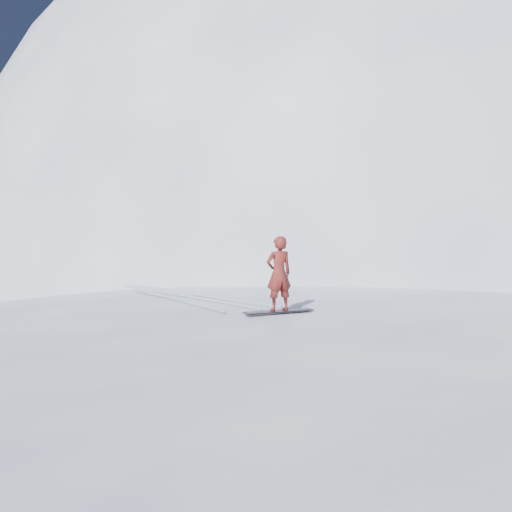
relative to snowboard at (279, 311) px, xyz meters
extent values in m
plane|color=white|center=(1.24, -1.19, -2.41)|extent=(400.00, 400.00, 0.00)
ellipsoid|color=white|center=(2.24, 1.81, -2.41)|extent=(36.00, 28.00, 4.80)
ellipsoid|color=white|center=(23.24, 24.81, -2.41)|extent=(60.00, 56.00, 56.00)
ellipsoid|color=white|center=(11.24, 18.81, -2.41)|extent=(28.00, 24.00, 18.00)
ellipsoid|color=white|center=(-0.76, 4.81, -2.41)|extent=(7.00, 6.30, 1.00)
ellipsoid|color=white|center=(8.24, 2.81, -2.41)|extent=(4.00, 3.60, 0.60)
cube|color=black|center=(0.00, 0.00, 0.00)|extent=(1.51, 0.39, 0.02)
imported|color=maroon|center=(0.00, 0.00, 0.78)|extent=(0.58, 0.40, 1.53)
cube|color=silver|center=(-1.22, 3.47, 0.01)|extent=(0.52, 5.99, 0.04)
cube|color=silver|center=(-0.72, 3.47, 0.01)|extent=(1.24, 5.89, 0.04)
cube|color=silver|center=(-0.37, 3.47, 0.01)|extent=(1.60, 5.81, 0.04)
camera|label=1|loc=(-5.83, -10.04, 1.74)|focal=40.00mm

